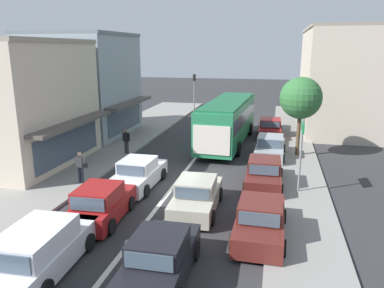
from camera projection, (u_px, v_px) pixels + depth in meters
The scene contains 22 objects.
ground_plane at pixel (176, 183), 19.54m from camera, with size 140.00×140.00×0.00m, color #2D2D30.
lane_centre_line at pixel (193, 161), 23.32m from camera, with size 0.20×28.00×0.01m, color silver.
sidewalk_left at pixel (106, 146), 26.66m from camera, with size 5.20×44.00×0.14m, color gray.
kerb_right at pixel (294, 158), 23.85m from camera, with size 2.80×44.00×0.12m, color gray.
shopfront_corner_near at pixel (13, 104), 21.93m from camera, with size 7.89×8.23×7.38m.
shopfront_mid_block at pixel (84, 85), 29.77m from camera, with size 7.87×7.82×8.02m.
building_right_far at pixel (357, 79), 31.75m from camera, with size 9.90×12.61×8.57m.
city_bus at pixel (228, 119), 27.11m from camera, with size 3.11×10.96×3.23m.
sedan_queue_gap_filler at pixel (197, 196), 16.12m from camera, with size 1.99×4.25×1.47m.
sedan_adjacent_lane_trail at pixel (138, 174), 18.94m from camera, with size 1.97×4.24×1.47m.
hatchback_adjacent_lane_lead at pixel (101, 204), 15.14m from camera, with size 1.94×3.77×1.54m.
wagon_behind_bus_near at pixel (41, 250), 11.63m from camera, with size 2.05×4.56×1.58m.
sedan_behind_bus_mid at pixel (160, 259), 11.31m from camera, with size 1.95×4.22×1.47m.
parked_sedan_kerb_front at pixel (260, 220), 13.84m from camera, with size 1.94×4.22×1.47m.
parked_sedan_kerb_second at pixel (264, 174), 19.01m from camera, with size 1.92×4.21×1.47m.
parked_sedan_kerb_third at pixel (270, 148), 23.96m from camera, with size 1.99×4.25×1.47m.
parked_sedan_kerb_rear at pixel (270, 128), 29.71m from camera, with size 1.94×4.22×1.47m.
traffic_light_downstreet at pixel (194, 87), 39.67m from camera, with size 0.33×0.24×4.20m.
directional_road_sign at pixel (302, 140), 17.52m from camera, with size 0.10×1.40×3.60m.
street_tree_right at pixel (301, 98), 23.44m from camera, with size 2.63×2.63×5.14m.
pedestrian_with_handbag_near at pixel (80, 165), 19.03m from camera, with size 0.66×0.30×1.63m.
pedestrian_browsing_midblock at pixel (126, 140), 24.33m from camera, with size 0.55×0.31×1.63m.
Camera 1 is at (4.93, -17.77, 6.84)m, focal length 35.00 mm.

